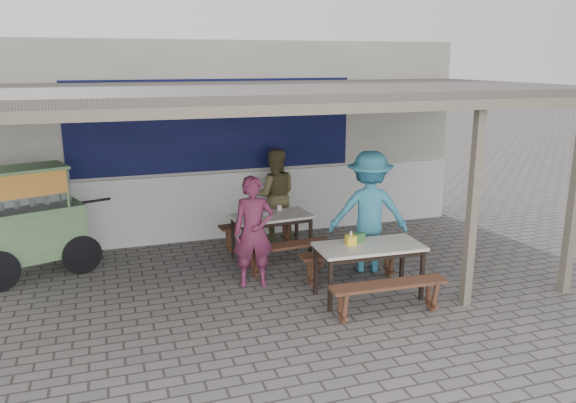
% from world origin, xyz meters
% --- Properties ---
extents(ground, '(60.00, 60.00, 0.00)m').
position_xyz_m(ground, '(0.00, 0.00, 0.00)').
color(ground, '#635D5A').
rests_on(ground, ground).
extents(back_wall, '(9.00, 1.28, 3.50)m').
position_xyz_m(back_wall, '(-0.00, 3.58, 1.72)').
color(back_wall, beige).
rests_on(back_wall, ground).
extents(warung_roof, '(9.00, 4.21, 2.81)m').
position_xyz_m(warung_roof, '(0.02, 0.90, 2.71)').
color(warung_roof, '#544B48').
rests_on(warung_roof, ground).
extents(table_left, '(1.30, 0.78, 0.75)m').
position_xyz_m(table_left, '(0.40, 1.57, 0.67)').
color(table_left, beige).
rests_on(table_left, ground).
extents(bench_left_street, '(1.37, 0.39, 0.45)m').
position_xyz_m(bench_left_street, '(0.45, 0.93, 0.33)').
color(bench_left_street, brown).
rests_on(bench_left_street, ground).
extents(bench_left_wall, '(1.37, 0.39, 0.45)m').
position_xyz_m(bench_left_wall, '(0.34, 2.20, 0.33)').
color(bench_left_wall, brown).
rests_on(bench_left_wall, ground).
extents(table_right, '(1.46, 0.76, 0.75)m').
position_xyz_m(table_right, '(1.21, -0.30, 0.67)').
color(table_right, beige).
rests_on(table_right, ground).
extents(bench_right_street, '(1.54, 0.34, 0.45)m').
position_xyz_m(bench_right_street, '(1.18, -0.92, 0.34)').
color(bench_right_street, brown).
rests_on(bench_right_street, ground).
extents(bench_right_wall, '(1.54, 0.34, 0.45)m').
position_xyz_m(bench_right_wall, '(1.23, 0.32, 0.34)').
color(bench_right_wall, brown).
rests_on(bench_right_wall, ground).
extents(vendor_cart, '(1.95, 1.27, 1.66)m').
position_xyz_m(vendor_cart, '(-3.20, 2.04, 0.90)').
color(vendor_cart, '#76A66E').
rests_on(vendor_cart, ground).
extents(patron_street_side, '(0.65, 0.49, 1.60)m').
position_xyz_m(patron_street_side, '(-0.15, 0.62, 0.80)').
color(patron_street_side, '#682542').
rests_on(patron_street_side, ground).
extents(patron_wall_side, '(0.92, 0.79, 1.66)m').
position_xyz_m(patron_wall_side, '(0.75, 2.54, 0.83)').
color(patron_wall_side, brown).
rests_on(patron_wall_side, ground).
extents(patron_right_table, '(1.36, 1.05, 1.86)m').
position_xyz_m(patron_right_table, '(1.67, 0.66, 0.93)').
color(patron_right_table, teal).
rests_on(patron_right_table, ground).
extents(tissue_box, '(0.14, 0.14, 0.13)m').
position_xyz_m(tissue_box, '(0.98, -0.20, 0.81)').
color(tissue_box, yellow).
rests_on(tissue_box, table_right).
extents(donation_box, '(0.19, 0.14, 0.12)m').
position_xyz_m(donation_box, '(1.12, -0.10, 0.81)').
color(donation_box, '#2E6933').
rests_on(donation_box, table_right).
extents(condiment_jar, '(0.08, 0.08, 0.09)m').
position_xyz_m(condiment_jar, '(0.60, 1.80, 0.79)').
color(condiment_jar, silver).
rests_on(condiment_jar, table_left).
extents(condiment_bowl, '(0.20, 0.20, 0.04)m').
position_xyz_m(condiment_bowl, '(0.32, 1.52, 0.77)').
color(condiment_bowl, white).
rests_on(condiment_bowl, table_left).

